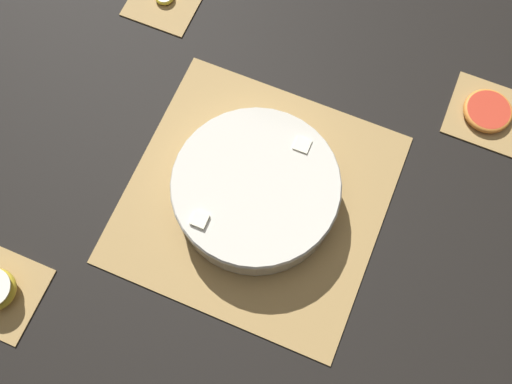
{
  "coord_description": "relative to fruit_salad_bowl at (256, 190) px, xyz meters",
  "views": [
    {
      "loc": [
        0.13,
        -0.3,
        0.96
      ],
      "look_at": [
        0.0,
        0.0,
        0.03
      ],
      "focal_mm": 42.0,
      "sensor_mm": 36.0,
      "label": 1
    }
  ],
  "objects": [
    {
      "name": "coaster_mat_near_left",
      "position": [
        -0.32,
        -0.31,
        -0.04
      ],
      "size": [
        0.13,
        0.13,
        0.01
      ],
      "color": "#A8844C",
      "rests_on": "ground_plane"
    },
    {
      "name": "coaster_mat_far_right",
      "position": [
        0.32,
        0.31,
        -0.04
      ],
      "size": [
        0.13,
        0.13,
        0.01
      ],
      "color": "#A8844C",
      "rests_on": "ground_plane"
    },
    {
      "name": "fruit_salad_bowl",
      "position": [
        0.0,
        0.0,
        0.0
      ],
      "size": [
        0.27,
        0.27,
        0.07
      ],
      "color": "silver",
      "rests_on": "bamboo_mat_center"
    },
    {
      "name": "grapefruit_slice",
      "position": [
        0.32,
        0.31,
        -0.03
      ],
      "size": [
        0.09,
        0.09,
        0.01
      ],
      "color": "red",
      "rests_on": "coaster_mat_far_right"
    },
    {
      "name": "bamboo_mat_center",
      "position": [
        -0.0,
        -0.0,
        -0.04
      ],
      "size": [
        0.42,
        0.42,
        0.01
      ],
      "color": "#A8844C",
      "rests_on": "ground_plane"
    },
    {
      "name": "ground_plane",
      "position": [
        -0.0,
        -0.0,
        -0.04
      ],
      "size": [
        6.0,
        6.0,
        0.0
      ],
      "primitive_type": "plane",
      "color": "black"
    }
  ]
}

